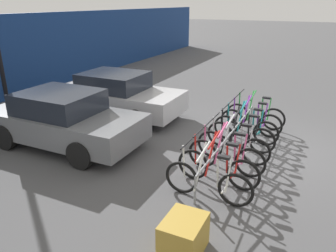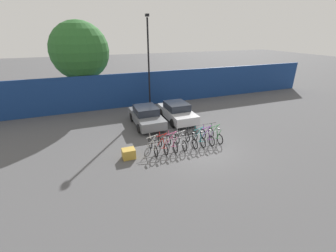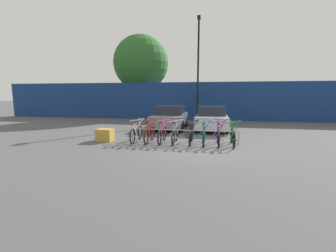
{
  "view_description": "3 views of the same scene",
  "coord_description": "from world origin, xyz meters",
  "px_view_note": "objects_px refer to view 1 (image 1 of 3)",
  "views": [
    {
      "loc": [
        -7.82,
        -1.09,
        3.46
      ],
      "look_at": [
        -1.63,
        1.88,
        0.85
      ],
      "focal_mm": 35.0,
      "sensor_mm": 36.0,
      "label": 1
    },
    {
      "loc": [
        -6.08,
        -10.43,
        6.5
      ],
      "look_at": [
        -1.19,
        2.22,
        0.73
      ],
      "focal_mm": 24.0,
      "sensor_mm": 36.0,
      "label": 2
    },
    {
      "loc": [
        0.43,
        -8.92,
        2.12
      ],
      "look_at": [
        -1.44,
        1.09,
        0.66
      ],
      "focal_mm": 24.0,
      "sensor_mm": 36.0,
      "label": 3
    }
  ],
  "objects_px": {
    "bicycle_teal": "(246,128)",
    "car_grey": "(64,119)",
    "bike_rack": "(231,135)",
    "bicycle_silver": "(233,146)",
    "bicycle_white": "(208,181)",
    "bicycle_black": "(240,136)",
    "car_silver": "(117,95)",
    "bicycle_pink": "(226,156)",
    "bicycle_green": "(255,115)",
    "cargo_crate": "(184,236)",
    "bicycle_purple": "(251,121)",
    "bicycle_red": "(218,167)"
  },
  "relations": [
    {
      "from": "bicycle_silver",
      "to": "bicycle_purple",
      "type": "xyz_separation_m",
      "value": [
        1.83,
        0.0,
        0.0
      ]
    },
    {
      "from": "bicycle_green",
      "to": "car_silver",
      "type": "xyz_separation_m",
      "value": [
        -0.85,
        4.21,
        0.31
      ]
    },
    {
      "from": "bicycle_green",
      "to": "bike_rack",
      "type": "bearing_deg",
      "value": 177.06
    },
    {
      "from": "bike_rack",
      "to": "cargo_crate",
      "type": "height_order",
      "value": "bike_rack"
    },
    {
      "from": "bicycle_pink",
      "to": "bicycle_purple",
      "type": "xyz_separation_m",
      "value": [
        2.4,
        0.0,
        0.0
      ]
    },
    {
      "from": "bicycle_black",
      "to": "car_grey",
      "type": "relative_size",
      "value": 0.42
    },
    {
      "from": "bicycle_silver",
      "to": "cargo_crate",
      "type": "relative_size",
      "value": 2.44
    },
    {
      "from": "bicycle_purple",
      "to": "bicycle_green",
      "type": "xyz_separation_m",
      "value": [
        0.58,
        0.0,
        0.0
      ]
    },
    {
      "from": "car_grey",
      "to": "bicycle_green",
      "type": "bearing_deg",
      "value": -50.81
    },
    {
      "from": "bicycle_silver",
      "to": "car_silver",
      "type": "distance_m",
      "value": 4.5
    },
    {
      "from": "car_grey",
      "to": "cargo_crate",
      "type": "relative_size",
      "value": 5.77
    },
    {
      "from": "bicycle_red",
      "to": "bicycle_white",
      "type": "bearing_deg",
      "value": 179.26
    },
    {
      "from": "bicycle_silver",
      "to": "bicycle_teal",
      "type": "bearing_deg",
      "value": -3.6
    },
    {
      "from": "bicycle_black",
      "to": "car_silver",
      "type": "xyz_separation_m",
      "value": [
        0.87,
        4.21,
        0.31
      ]
    },
    {
      "from": "bicycle_silver",
      "to": "bicycle_black",
      "type": "relative_size",
      "value": 1.0
    },
    {
      "from": "bicycle_silver",
      "to": "bicycle_purple",
      "type": "relative_size",
      "value": 1.0
    },
    {
      "from": "bike_rack",
      "to": "bicycle_white",
      "type": "height_order",
      "value": "bicycle_white"
    },
    {
      "from": "bicycle_white",
      "to": "car_grey",
      "type": "relative_size",
      "value": 0.42
    },
    {
      "from": "bicycle_purple",
      "to": "bicycle_teal",
      "type": "bearing_deg",
      "value": 178.17
    },
    {
      "from": "bicycle_green",
      "to": "cargo_crate",
      "type": "relative_size",
      "value": 2.44
    },
    {
      "from": "bicycle_red",
      "to": "bicycle_teal",
      "type": "distance_m",
      "value": 2.38
    },
    {
      "from": "bicycle_pink",
      "to": "car_silver",
      "type": "bearing_deg",
      "value": 60.72
    },
    {
      "from": "bicycle_teal",
      "to": "bicycle_green",
      "type": "bearing_deg",
      "value": 3.7
    },
    {
      "from": "bicycle_purple",
      "to": "car_grey",
      "type": "xyz_separation_m",
      "value": [
        -2.77,
        4.12,
        0.31
      ]
    },
    {
      "from": "car_silver",
      "to": "cargo_crate",
      "type": "relative_size",
      "value": 5.92
    },
    {
      "from": "bike_rack",
      "to": "car_silver",
      "type": "xyz_separation_m",
      "value": [
        1.23,
        4.06,
        0.19
      ]
    },
    {
      "from": "bicycle_red",
      "to": "bicycle_pink",
      "type": "distance_m",
      "value": 0.58
    },
    {
      "from": "bicycle_red",
      "to": "car_silver",
      "type": "height_order",
      "value": "car_silver"
    },
    {
      "from": "bike_rack",
      "to": "cargo_crate",
      "type": "bearing_deg",
      "value": -175.29
    },
    {
      "from": "bicycle_pink",
      "to": "car_grey",
      "type": "relative_size",
      "value": 0.42
    },
    {
      "from": "bicycle_black",
      "to": "bicycle_pink",
      "type": "bearing_deg",
      "value": -179.63
    },
    {
      "from": "bicycle_white",
      "to": "car_silver",
      "type": "distance_m",
      "value": 5.36
    },
    {
      "from": "bicycle_red",
      "to": "car_grey",
      "type": "xyz_separation_m",
      "value": [
        0.21,
        4.12,
        0.31
      ]
    },
    {
      "from": "car_grey",
      "to": "car_silver",
      "type": "distance_m",
      "value": 2.5
    },
    {
      "from": "bicycle_pink",
      "to": "car_silver",
      "type": "distance_m",
      "value": 4.72
    },
    {
      "from": "bicycle_red",
      "to": "bicycle_teal",
      "type": "height_order",
      "value": "same"
    },
    {
      "from": "bicycle_black",
      "to": "bicycle_purple",
      "type": "bearing_deg",
      "value": 0.37
    },
    {
      "from": "car_silver",
      "to": "bicycle_white",
      "type": "bearing_deg",
      "value": -128.18
    },
    {
      "from": "bicycle_purple",
      "to": "bike_rack",
      "type": "bearing_deg",
      "value": 172.49
    },
    {
      "from": "bike_rack",
      "to": "bicycle_purple",
      "type": "xyz_separation_m",
      "value": [
        1.5,
        -0.15,
        -0.12
      ]
    },
    {
      "from": "bicycle_silver",
      "to": "bicycle_white",
      "type": "bearing_deg",
      "value": 176.4
    },
    {
      "from": "bicycle_black",
      "to": "bicycle_teal",
      "type": "xyz_separation_m",
      "value": [
        0.54,
        0.0,
        0.0
      ]
    },
    {
      "from": "car_silver",
      "to": "bicycle_silver",
      "type": "bearing_deg",
      "value": -110.37
    },
    {
      "from": "bicycle_teal",
      "to": "car_grey",
      "type": "relative_size",
      "value": 0.42
    },
    {
      "from": "bicycle_white",
      "to": "bicycle_purple",
      "type": "height_order",
      "value": "same"
    },
    {
      "from": "bike_rack",
      "to": "cargo_crate",
      "type": "distance_m",
      "value": 3.55
    },
    {
      "from": "bicycle_green",
      "to": "bicycle_teal",
      "type": "bearing_deg",
      "value": -178.85
    },
    {
      "from": "bike_rack",
      "to": "bicycle_silver",
      "type": "height_order",
      "value": "bicycle_silver"
    },
    {
      "from": "cargo_crate",
      "to": "bicycle_silver",
      "type": "bearing_deg",
      "value": 2.54
    },
    {
      "from": "bicycle_white",
      "to": "bicycle_black",
      "type": "xyz_separation_m",
      "value": [
        2.44,
        0.0,
        0.0
      ]
    }
  ]
}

